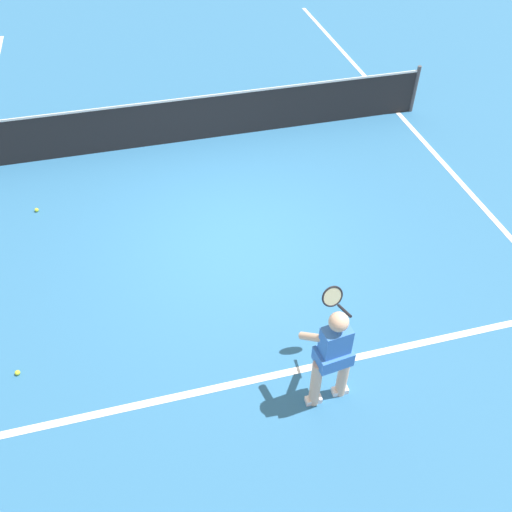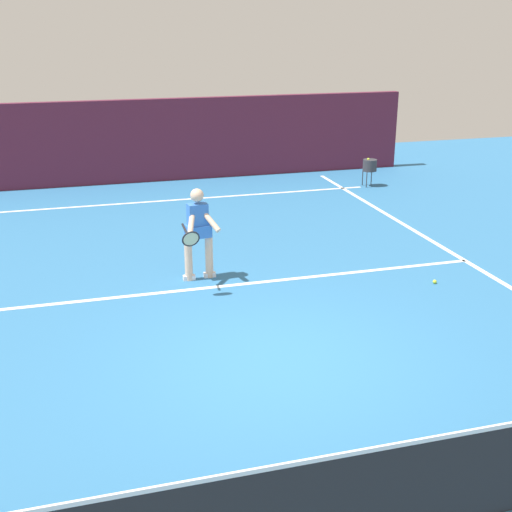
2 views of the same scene
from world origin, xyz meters
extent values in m
plane|color=teal|center=(0.00, 0.00, 0.00)|extent=(28.06, 28.06, 0.00)
cube|color=white|center=(0.00, -2.62, 0.00)|extent=(8.70, 0.10, 0.01)
cube|color=white|center=(4.35, 0.00, 0.00)|extent=(0.10, 19.59, 0.01)
cylinder|color=#4C4C51|center=(4.65, 3.21, 0.51)|extent=(0.08, 0.08, 1.01)
cube|color=#232326|center=(0.00, 3.21, 0.45)|extent=(9.22, 0.02, 0.89)
cube|color=white|center=(0.00, 3.21, 0.91)|extent=(9.22, 0.02, 0.04)
cylinder|color=beige|center=(0.27, -3.10, 0.39)|extent=(0.13, 0.13, 0.78)
cylinder|color=beige|center=(0.62, -3.06, 0.39)|extent=(0.13, 0.13, 0.78)
cube|color=white|center=(0.27, -3.10, 0.04)|extent=(0.20, 0.10, 0.08)
cube|color=white|center=(0.62, -3.06, 0.04)|extent=(0.20, 0.10, 0.08)
cube|color=#3875D6|center=(0.44, -3.08, 1.04)|extent=(0.34, 0.23, 0.52)
cube|color=#3875D6|center=(0.44, -3.08, 0.84)|extent=(0.43, 0.32, 0.20)
sphere|color=beige|center=(0.44, -3.08, 1.44)|extent=(0.22, 0.22, 0.22)
cylinder|color=beige|center=(0.28, -2.95, 1.06)|extent=(0.33, 0.45, 0.37)
cylinder|color=beige|center=(0.58, -2.91, 1.06)|extent=(0.24, 0.48, 0.37)
cylinder|color=black|center=(0.73, -2.62, 1.02)|extent=(0.07, 0.30, 0.14)
torus|color=black|center=(0.70, -2.32, 0.96)|extent=(0.30, 0.15, 0.28)
cylinder|color=beige|center=(0.70, -2.32, 0.96)|extent=(0.25, 0.12, 0.23)
sphere|color=#D1E533|center=(-3.14, 1.59, 0.03)|extent=(0.07, 0.07, 0.07)
sphere|color=#D1E533|center=(-3.25, -1.79, 0.03)|extent=(0.07, 0.07, 0.07)
camera|label=1|loc=(-1.30, -6.37, 5.84)|focal=37.96mm
camera|label=2|loc=(2.37, 7.24, 4.13)|focal=46.79mm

